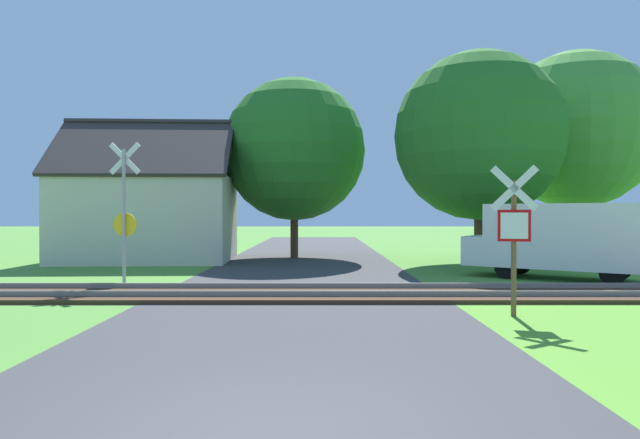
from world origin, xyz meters
TOP-DOWN VIEW (x-y plane):
  - road_asphalt at (0.00, 2.00)m, footprint 6.80×80.00m
  - rail_track at (0.00, 8.68)m, footprint 60.00×2.60m
  - stop_sign_near at (4.18, 5.98)m, footprint 0.86×0.25m
  - crossing_sign_far at (-4.77, 10.61)m, footprint 0.88×0.16m
  - house at (-6.56, 19.01)m, footprint 7.26×6.43m
  - tree_center at (-0.63, 20.52)m, footprint 6.30×6.30m
  - tree_far at (11.95, 20.74)m, footprint 7.00×7.00m
  - tree_right at (6.69, 17.43)m, footprint 6.56×6.56m
  - mail_truck at (7.57, 12.22)m, footprint 5.10×4.27m

SIDE VIEW (x-z plane):
  - road_asphalt at x=0.00m, z-range 0.00..0.01m
  - rail_track at x=0.00m, z-range -0.05..0.17m
  - mail_truck at x=7.57m, z-range 0.12..2.36m
  - stop_sign_near at x=4.18m, z-range 0.19..3.06m
  - house at x=-6.56m, z-range -1.02..4.86m
  - crossing_sign_far at x=-4.77m, z-range 0.15..4.03m
  - tree_center at x=-0.63m, z-range 0.81..8.75m
  - tree_right at x=6.69m, z-range 0.84..9.10m
  - tree_far at x=11.95m, z-range 1.08..10.25m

